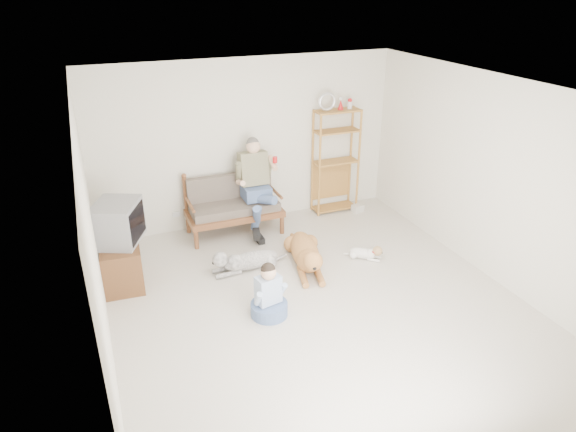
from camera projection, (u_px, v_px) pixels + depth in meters
name	position (u px, v px, depth m)	size (l,w,h in m)	color
floor	(317.00, 304.00, 6.54)	(5.50, 5.50, 0.00)	silver
ceiling	(323.00, 90.00, 5.40)	(5.50, 5.50, 0.00)	silver
wall_back	(247.00, 143.00, 8.28)	(5.00, 5.00, 0.00)	beige
wall_front	(484.00, 352.00, 3.66)	(5.00, 5.00, 0.00)	beige
wall_left	(94.00, 245.00, 5.12)	(5.50, 5.50, 0.00)	beige
wall_right	(490.00, 179.00, 6.82)	(5.50, 5.50, 0.00)	beige
loveseat	(233.00, 204.00, 8.22)	(1.50, 0.71, 0.95)	brown
man	(257.00, 193.00, 8.06)	(0.58, 0.83, 1.35)	#536298
etagere	(336.00, 160.00, 8.81)	(0.80, 0.35, 2.10)	#BA843A
book_stack	(358.00, 208.00, 9.10)	(0.20, 0.14, 0.13)	silver
tv_stand	(122.00, 262.00, 6.90)	(0.56, 0.93, 0.60)	brown
crt_tv	(118.00, 223.00, 6.69)	(0.75, 0.81, 0.55)	slate
wall_outlet	(176.00, 214.00, 8.29)	(0.12, 0.02, 0.08)	silver
golden_retriever	(306.00, 254.00, 7.33)	(0.63, 1.55, 0.48)	#BC7D41
shaggy_dog	(244.00, 261.00, 7.25)	(1.21, 0.33, 0.36)	white
terrier	(367.00, 253.00, 7.55)	(0.50, 0.44, 0.23)	white
child	(269.00, 297.00, 6.23)	(0.46, 0.46, 0.72)	#536298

